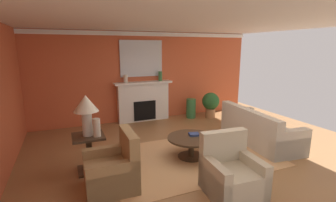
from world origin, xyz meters
name	(u,v)px	position (x,y,z in m)	size (l,w,h in m)	color
ground_plane	(191,157)	(0.00, 0.00, 0.00)	(8.80, 8.80, 0.00)	olive
wall_fireplace	(144,76)	(0.00, 3.16, 1.37)	(7.37, 0.12, 2.75)	#C65633
ceiling_panel	(186,21)	(0.00, 0.30, 2.78)	(7.37, 6.81, 0.06)	white
crown_moulding	(144,34)	(0.00, 3.08, 2.67)	(7.37, 0.08, 0.12)	white
area_rug	(191,157)	(0.00, -0.02, 0.01)	(3.42, 2.30, 0.01)	tan
fireplace	(143,102)	(-0.10, 2.95, 0.59)	(1.80, 0.35, 1.24)	white
mantel_mirror	(141,58)	(-0.10, 3.07, 1.94)	(1.33, 0.04, 1.10)	silver
sofa	(258,131)	(1.88, 0.08, 0.30)	(1.09, 2.17, 0.85)	beige
armchair_near_window	(113,171)	(-1.73, -0.54, 0.31)	(0.81, 0.81, 0.95)	#9E7A4C
armchair_facing_fireplace	(231,175)	(-0.04, -1.42, 0.31)	(0.86, 0.86, 0.95)	#C1B293
coffee_table	(191,142)	(0.00, -0.02, 0.34)	(1.00, 1.00, 0.45)	#3D2D1E
side_table	(89,151)	(-2.02, 0.21, 0.40)	(0.56, 0.56, 0.70)	#3D2D1E
table_lamp	(86,107)	(-2.02, 0.21, 1.22)	(0.44, 0.44, 0.75)	beige
vase_tall_corner	(191,108)	(1.42, 2.65, 0.31)	(0.31, 0.31, 0.63)	#33703D
vase_on_side_table	(97,128)	(-1.87, 0.09, 0.87)	(0.13, 0.13, 0.33)	beige
vase_mantel_left	(126,79)	(-0.65, 2.90, 1.36)	(0.12, 0.12, 0.23)	beige
vase_mantel_right	(160,76)	(0.45, 2.90, 1.39)	(0.12, 0.12, 0.30)	#33703D
book_red_cover	(194,134)	(0.10, 0.06, 0.47)	(0.21, 0.18, 0.04)	navy
potted_plant	(211,103)	(2.02, 2.42, 0.49)	(0.56, 0.56, 0.83)	#A8754C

